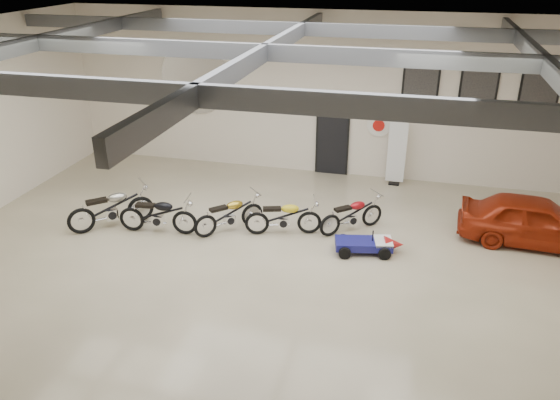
% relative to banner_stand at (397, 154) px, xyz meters
% --- Properties ---
extents(floor, '(16.00, 12.00, 0.01)m').
position_rel_banner_stand_xyz_m(floor, '(-2.52, -5.50, -1.00)').
color(floor, '#C7B698').
rests_on(floor, ground).
extents(ceiling, '(16.00, 12.00, 0.01)m').
position_rel_banner_stand_xyz_m(ceiling, '(-2.52, -5.50, 4.00)').
color(ceiling, gray).
rests_on(ceiling, back_wall).
extents(back_wall, '(16.00, 0.02, 5.00)m').
position_rel_banner_stand_xyz_m(back_wall, '(-2.52, 0.50, 1.50)').
color(back_wall, silver).
rests_on(back_wall, floor).
extents(ceiling_beams, '(15.80, 11.80, 0.32)m').
position_rel_banner_stand_xyz_m(ceiling_beams, '(-2.52, -5.50, 3.75)').
color(ceiling_beams, '#515358').
rests_on(ceiling_beams, ceiling).
extents(door, '(0.92, 0.08, 2.10)m').
position_rel_banner_stand_xyz_m(door, '(-2.02, 0.45, 0.05)').
color(door, black).
rests_on(door, back_wall).
extents(logo_plaque, '(2.30, 0.06, 1.16)m').
position_rel_banner_stand_xyz_m(logo_plaque, '(-6.52, 0.45, 1.80)').
color(logo_plaque, silver).
rests_on(logo_plaque, back_wall).
extents(poster_left, '(1.05, 0.08, 1.35)m').
position_rel_banner_stand_xyz_m(poster_left, '(0.48, 0.46, 2.10)').
color(poster_left, black).
rests_on(poster_left, back_wall).
extents(poster_mid, '(1.05, 0.08, 1.35)m').
position_rel_banner_stand_xyz_m(poster_mid, '(2.08, 0.46, 2.10)').
color(poster_mid, black).
rests_on(poster_mid, back_wall).
extents(poster_right, '(1.05, 0.08, 1.35)m').
position_rel_banner_stand_xyz_m(poster_right, '(3.68, 0.46, 2.10)').
color(poster_right, black).
rests_on(poster_right, back_wall).
extents(oil_sign, '(0.72, 0.10, 0.72)m').
position_rel_banner_stand_xyz_m(oil_sign, '(-0.62, 0.45, 0.70)').
color(oil_sign, white).
rests_on(oil_sign, back_wall).
extents(banner_stand, '(0.55, 0.24, 2.00)m').
position_rel_banner_stand_xyz_m(banner_stand, '(0.00, 0.00, 0.00)').
color(banner_stand, white).
rests_on(banner_stand, floor).
extents(motorcycle_silver, '(2.03, 1.93, 1.11)m').
position_rel_banner_stand_xyz_m(motorcycle_silver, '(-6.90, -4.65, -0.44)').
color(motorcycle_silver, silver).
rests_on(motorcycle_silver, floor).
extents(motorcycle_black, '(2.03, 0.82, 1.03)m').
position_rel_banner_stand_xyz_m(motorcycle_black, '(-5.61, -4.63, -0.48)').
color(motorcycle_black, silver).
rests_on(motorcycle_black, floor).
extents(motorcycle_gold, '(1.73, 1.72, 0.97)m').
position_rel_banner_stand_xyz_m(motorcycle_gold, '(-3.89, -4.12, -0.51)').
color(motorcycle_gold, silver).
rests_on(motorcycle_gold, floor).
extents(motorcycle_yellow, '(1.96, 1.08, 0.98)m').
position_rel_banner_stand_xyz_m(motorcycle_yellow, '(-2.53, -3.94, -0.51)').
color(motorcycle_yellow, silver).
rests_on(motorcycle_yellow, floor).
extents(motorcycle_red, '(1.74, 1.61, 0.94)m').
position_rel_banner_stand_xyz_m(motorcycle_red, '(-0.89, -3.35, -0.53)').
color(motorcycle_red, silver).
rests_on(motorcycle_red, floor).
extents(go_kart, '(1.75, 1.05, 0.59)m').
position_rel_banner_stand_xyz_m(go_kart, '(-0.33, -4.35, -0.70)').
color(go_kart, navy).
rests_on(go_kart, floor).
extents(vintage_car, '(1.64, 3.61, 1.20)m').
position_rel_banner_stand_xyz_m(vintage_car, '(3.48, -2.91, -0.40)').
color(vintage_car, '#9C250E').
rests_on(vintage_car, floor).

